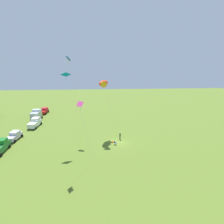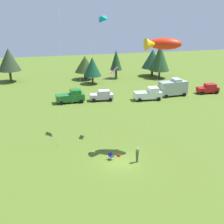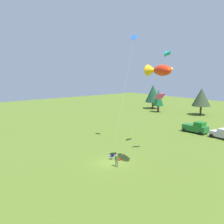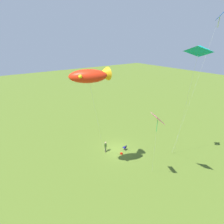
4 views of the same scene
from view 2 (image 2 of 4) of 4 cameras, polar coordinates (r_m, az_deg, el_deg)
ground_plane at (r=35.30m, az=1.64°, el=-9.16°), size 160.00×160.00×0.00m
person_kite_flyer at (r=34.95m, az=4.64°, el=-7.64°), size 0.53×0.50×1.74m
folding_chair at (r=35.67m, az=-0.22°, el=-7.95°), size 0.63×0.63×0.82m
backpack_on_grass at (r=36.52m, az=1.25°, el=-7.94°), size 0.32×0.38×0.22m
truck_green_flatbed at (r=56.50m, az=-7.49°, el=2.82°), size 5.06×2.53×2.34m
car_silver_compact at (r=57.28m, az=-1.82°, el=3.04°), size 4.36×2.57×1.89m
truck_white_pickup at (r=58.05m, az=6.73°, el=3.29°), size 5.14×2.71×2.34m
van_motorhome_grey at (r=61.29m, az=11.10°, el=4.43°), size 5.55×2.93×3.34m
car_red_sedan at (r=65.01m, az=17.18°, el=4.13°), size 4.28×2.37×1.89m
treeline_distant at (r=72.33m, az=-8.46°, el=9.10°), size 56.17×11.18×7.95m
kite_large_fish at (r=36.23m, az=9.06°, el=12.20°), size 6.11×5.29×13.22m
kite_diamond_blue at (r=38.94m, az=-9.78°, el=19.24°), size 1.56×3.87×18.20m
kite_delta_teal at (r=41.48m, az=-2.13°, el=16.78°), size 7.56×5.73×15.61m
kite_diamond_rainbow at (r=40.29m, az=0.28°, el=7.40°), size 2.70×2.37×9.16m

